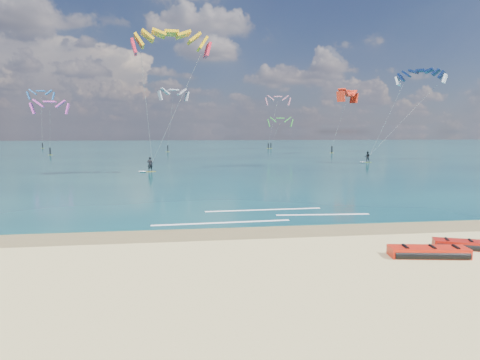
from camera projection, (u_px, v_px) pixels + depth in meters
name	position (u px, v px, depth m)	size (l,w,h in m)	color
ground	(206.00, 166.00, 55.29)	(320.00, 320.00, 0.00)	tan
wet_sand_strip	(257.00, 232.00, 18.88)	(320.00, 2.40, 0.01)	brown
sea	(192.00, 148.00, 118.27)	(320.00, 200.00, 0.04)	#0B3240
packed_kite_left	(428.00, 257.00, 15.18)	(2.92, 1.14, 0.41)	red
packed_kite_mid	(467.00, 249.00, 16.22)	(2.55, 1.01, 0.37)	#AA150B
kitesurfer_main	(160.00, 98.00, 43.29)	(9.12, 7.66, 15.17)	gold
kitesurfer_far	(394.00, 113.00, 58.37)	(9.93, 7.98, 13.62)	#8BB71B
shoreline_foam	(266.00, 215.00, 22.45)	(11.39, 3.64, 0.01)	white
distant_kites	(191.00, 124.00, 96.14)	(73.21, 38.26, 14.67)	#C36C80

